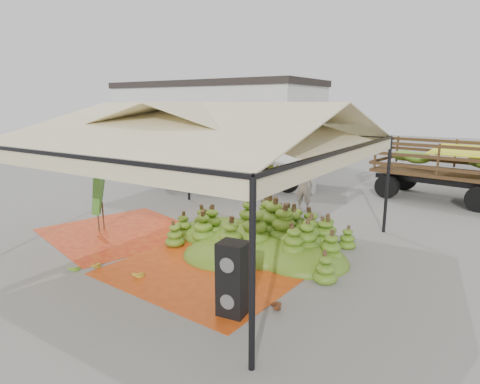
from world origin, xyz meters
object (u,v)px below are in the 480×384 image
Objects in this scene: banana_heap at (259,227)px; vendor at (304,186)px; speaker_stack at (233,279)px; truck_left at (245,153)px.

banana_heap is 3.16× the size of vendor.
speaker_stack is (1.43, -3.39, 0.11)m from banana_heap.
speaker_stack is at bearing -67.18° from banana_heap.
truck_left reaches higher than banana_heap.
vendor is 5.19m from truck_left.
vendor reaches higher than banana_heap.
truck_left is at bearing 124.85° from banana_heap.
banana_heap is 8.84m from truck_left.
banana_heap is 4.53m from vendor.
vendor is at bearing 98.46° from banana_heap.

